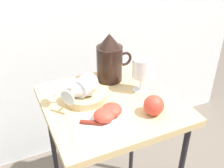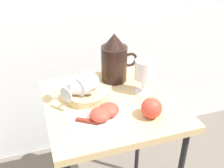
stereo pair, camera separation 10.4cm
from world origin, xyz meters
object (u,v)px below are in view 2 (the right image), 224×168
object	(u,v)px
wine_glass_tipped_far	(84,84)
knife	(96,123)
table	(112,116)
basket_tray	(86,95)
apple_whole	(152,108)
wine_glass_tipped_near	(80,86)
wine_glass_upright	(144,72)
pitcher	(114,62)
apple_half_right	(109,110)
apple_half_left	(100,115)

from	to	relation	value
wine_glass_tipped_far	knife	distance (m)	0.18
table	basket_tray	bearing A→B (deg)	151.56
wine_glass_tipped_far	apple_whole	distance (m)	0.28
basket_tray	wine_glass_tipped_far	xyz separation A→B (m)	(-0.01, -0.00, 0.05)
wine_glass_tipped_far	wine_glass_tipped_near	bearing A→B (deg)	-165.41
basket_tray	wine_glass_upright	size ratio (longest dim) A/B	1.11
basket_tray	apple_whole	bearing A→B (deg)	-43.47
pitcher	table	bearing A→B (deg)	-111.27
table	wine_glass_upright	xyz separation A→B (m)	(0.14, 0.02, 0.18)
table	wine_glass_tipped_far	distance (m)	0.18
basket_tray	wine_glass_upright	distance (m)	0.25
wine_glass_upright	knife	bearing A→B (deg)	-149.33
knife	apple_half_right	bearing A→B (deg)	32.58
wine_glass_upright	apple_whole	xyz separation A→B (m)	(-0.03, -0.16, -0.06)
pitcher	wine_glass_upright	world-z (taller)	pitcher
table	wine_glass_tipped_near	world-z (taller)	wine_glass_tipped_near
knife	table	bearing A→B (deg)	50.77
basket_tray	apple_half_left	xyz separation A→B (m)	(0.02, -0.15, 0.01)
apple_half_left	knife	distance (m)	0.03
wine_glass_tipped_near	knife	bearing A→B (deg)	-84.07
table	apple_half_right	size ratio (longest dim) A/B	9.57
wine_glass_upright	apple_whole	distance (m)	0.17
wine_glass_tipped_far	apple_whole	bearing A→B (deg)	-41.95
pitcher	apple_half_right	size ratio (longest dim) A/B	2.83
apple_half_left	apple_whole	distance (m)	0.19
apple_whole	knife	bearing A→B (deg)	175.48
wine_glass_tipped_near	apple_whole	distance (m)	0.29
pitcher	apple_whole	world-z (taller)	pitcher
wine_glass_tipped_near	wine_glass_tipped_far	distance (m)	0.02
basket_tray	pitcher	world-z (taller)	pitcher
table	apple_half_left	world-z (taller)	apple_half_left
wine_glass_tipped_near	apple_half_left	size ratio (longest dim) A/B	2.03
apple_whole	knife	distance (m)	0.21
wine_glass_upright	apple_half_left	size ratio (longest dim) A/B	1.95
apple_half_right	wine_glass_tipped_near	bearing A→B (deg)	122.02
knife	apple_whole	bearing A→B (deg)	-4.52
basket_tray	wine_glass_tipped_near	distance (m)	0.06
apple_half_left	apple_half_right	world-z (taller)	same
apple_half_left	knife	xyz separation A→B (m)	(-0.02, -0.02, -0.02)
apple_half_left	knife	world-z (taller)	apple_half_left
basket_tray	apple_half_right	world-z (taller)	apple_half_right
basket_tray	apple_half_right	distance (m)	0.14
wine_glass_tipped_near	apple_half_right	size ratio (longest dim) A/B	2.03
apple_half_left	apple_half_right	size ratio (longest dim) A/B	1.00
wine_glass_upright	knife	distance (m)	0.29
apple_whole	wine_glass_tipped_near	bearing A→B (deg)	141.16
wine_glass_tipped_near	table	bearing A→B (deg)	-19.38
table	knife	xyz separation A→B (m)	(-0.10, -0.12, 0.09)
wine_glass_tipped_far	apple_whole	xyz separation A→B (m)	(0.20, -0.18, -0.03)
wine_glass_tipped_far	apple_whole	size ratio (longest dim) A/B	2.06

